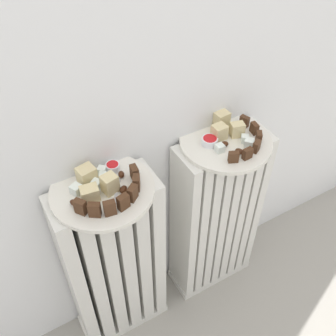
{
  "coord_description": "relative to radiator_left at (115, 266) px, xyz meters",
  "views": [
    {
      "loc": [
        -0.38,
        -0.39,
        1.4
      ],
      "look_at": [
        0.0,
        0.28,
        0.67
      ],
      "focal_mm": 41.9,
      "sensor_mm": 36.0,
      "label": 1
    }
  ],
  "objects": [
    {
      "name": "turkish_delight_right_2",
      "position": [
        0.42,
        -0.03,
        0.36
      ],
      "size": [
        0.03,
        0.03,
        0.02
      ],
      "primitive_type": "cube",
      "rotation": [
        0.0,
        0.0,
        0.95
      ],
      "color": "white",
      "rests_on": "plate_right"
    },
    {
      "name": "dark_cake_slice_left_5",
      "position": [
        0.08,
        -0.04,
        0.37
      ],
      "size": [
        0.03,
        0.03,
        0.04
      ],
      "primitive_type": "cube",
      "rotation": [
        0.0,
        0.0,
        1.05
      ],
      "color": "#472B19",
      "rests_on": "plate_left"
    },
    {
      "name": "dark_cake_slice_right_5",
      "position": [
        0.47,
        0.03,
        0.37
      ],
      "size": [
        0.02,
        0.03,
        0.03
      ],
      "primitive_type": "cube",
      "rotation": [
        0.0,
        0.0,
        1.89
      ],
      "color": "#472B19",
      "rests_on": "plate_right"
    },
    {
      "name": "turkish_delight_right_3",
      "position": [
        0.34,
        -0.03,
        0.36
      ],
      "size": [
        0.02,
        0.02,
        0.02
      ],
      "primitive_type": "cube",
      "rotation": [
        0.0,
        0.0,
        1.54
      ],
      "color": "white",
      "rests_on": "plate_right"
    },
    {
      "name": "turkish_delight_right_0",
      "position": [
        0.43,
        0.03,
        0.36
      ],
      "size": [
        0.03,
        0.03,
        0.02
      ],
      "primitive_type": "cube",
      "rotation": [
        0.0,
        0.0,
        0.87
      ],
      "color": "white",
      "rests_on": "plate_right"
    },
    {
      "name": "fork",
      "position": [
        0.03,
        -0.01,
        0.36
      ],
      "size": [
        0.05,
        0.09,
        0.0
      ],
      "color": "#B7B7BC",
      "rests_on": "plate_left"
    },
    {
      "name": "dark_cake_slice_left_3",
      "position": [
        0.02,
        -0.08,
        0.37
      ],
      "size": [
        0.03,
        0.02,
        0.04
      ],
      "primitive_type": "cube",
      "rotation": [
        0.0,
        0.0,
        0.24
      ],
      "color": "#472B19",
      "rests_on": "plate_left"
    },
    {
      "name": "marble_cake_slice_right_1",
      "position": [
        0.41,
        0.06,
        0.38
      ],
      "size": [
        0.04,
        0.03,
        0.05
      ],
      "primitive_type": "cube",
      "rotation": [
        0.0,
        0.0,
        0.07
      ],
      "color": "beige",
      "rests_on": "plate_right"
    },
    {
      "name": "medjool_date_right_1",
      "position": [
        0.36,
        -0.02,
        0.36
      ],
      "size": [
        0.03,
        0.02,
        0.01
      ],
      "primitive_type": "ellipsoid",
      "rotation": [
        0.0,
        0.0,
        2.91
      ],
      "color": "#3D1E0F",
      "rests_on": "plate_right"
    },
    {
      "name": "marble_cake_slice_right_0",
      "position": [
        0.42,
        0.0,
        0.37
      ],
      "size": [
        0.05,
        0.04,
        0.04
      ],
      "primitive_type": "cube",
      "rotation": [
        0.0,
        0.0,
        -0.28
      ],
      "color": "beige",
      "rests_on": "plate_right"
    },
    {
      "name": "radiator_left",
      "position": [
        0.0,
        0.0,
        0.0
      ],
      "size": [
        0.31,
        0.13,
        0.67
      ],
      "color": "silver",
      "rests_on": "ground_plane"
    },
    {
      "name": "radiator_right",
      "position": [
        0.38,
        0.0,
        0.0
      ],
      "size": [
        0.31,
        0.13,
        0.67
      ],
      "color": "silver",
      "rests_on": "ground_plane"
    },
    {
      "name": "turkish_delight_right_1",
      "position": [
        0.42,
        -0.05,
        0.37
      ],
      "size": [
        0.03,
        0.03,
        0.02
      ],
      "primitive_type": "cube",
      "rotation": [
        0.0,
        0.0,
        0.7
      ],
      "color": "white",
      "rests_on": "plate_right"
    },
    {
      "name": "dark_cake_slice_right_3",
      "position": [
        0.46,
        -0.05,
        0.37
      ],
      "size": [
        0.03,
        0.03,
        0.03
      ],
      "primitive_type": "cube",
      "rotation": [
        0.0,
        0.0,
        0.97
      ],
      "color": "#472B19",
      "rests_on": "plate_right"
    },
    {
      "name": "jam_bowl_right",
      "position": [
        0.33,
        0.01,
        0.37
      ],
      "size": [
        0.05,
        0.05,
        0.02
      ],
      "color": "white",
      "rests_on": "plate_right"
    },
    {
      "name": "turkish_delight_left_1",
      "position": [
        -0.01,
        0.01,
        0.37
      ],
      "size": [
        0.03,
        0.03,
        0.02
      ],
      "primitive_type": "cube",
      "rotation": [
        0.0,
        0.0,
        0.69
      ],
      "color": "white",
      "rests_on": "plate_left"
    },
    {
      "name": "dark_cake_slice_right_0",
      "position": [
        0.35,
        -0.08,
        0.37
      ],
      "size": [
        0.03,
        0.02,
        0.03
      ],
      "primitive_type": "cube",
      "rotation": [
        0.0,
        0.0,
        -0.42
      ],
      "color": "#472B19",
      "rests_on": "plate_right"
    },
    {
      "name": "medjool_date_left_0",
      "position": [
        0.06,
        0.01,
        0.36
      ],
      "size": [
        0.02,
        0.03,
        0.02
      ],
      "primitive_type": "ellipsoid",
      "rotation": [
        0.0,
        0.0,
        1.21
      ],
      "color": "#3D1E0F",
      "rests_on": "plate_left"
    },
    {
      "name": "medjool_date_left_3",
      "position": [
        -0.01,
        0.07,
        0.36
      ],
      "size": [
        0.02,
        0.03,
        0.02
      ],
      "primitive_type": "ellipsoid",
      "rotation": [
        0.0,
        0.0,
        1.15
      ],
      "color": "#3D1E0F",
      "rests_on": "plate_left"
    },
    {
      "name": "marble_cake_slice_right_2",
      "position": [
        0.37,
        0.02,
        0.38
      ],
      "size": [
        0.04,
        0.04,
        0.04
      ],
      "primitive_type": "cube",
      "rotation": [
        0.0,
        0.0,
        0.04
      ],
      "color": "beige",
      "rests_on": "plate_right"
    },
    {
      "name": "jam_bowl_left",
      "position": [
        0.05,
        0.05,
        0.37
      ],
      "size": [
        0.04,
        0.04,
        0.02
      ],
      "color": "white",
      "rests_on": "plate_left"
    },
    {
      "name": "dark_cake_slice_left_4",
      "position": [
        0.05,
        -0.07,
        0.37
      ],
      "size": [
        0.03,
        0.03,
        0.04
      ],
      "primitive_type": "cube",
      "rotation": [
        0.0,
        0.0,
        0.64
      ],
      "color": "#472B19",
      "rests_on": "plate_left"
    },
    {
      "name": "dark_cake_slice_right_2",
      "position": [
        0.43,
        -0.08,
        0.37
      ],
      "size": [
        0.03,
        0.03,
        0.03
      ],
      "primitive_type": "cube",
      "rotation": [
        0.0,
        0.0,
        0.51
      ],
      "color": "#472B19",
      "rests_on": "plate_right"
    },
    {
      "name": "dark_cake_slice_left_2",
      "position": [
        -0.01,
        -0.09,
        0.37
      ],
      "size": [
        0.03,
        0.02,
        0.04
      ],
      "primitive_type": "cube",
      "rotation": [
        0.0,
        0.0,
        -0.17
      ],
      "color": "#472B19",
      "rests_on": "plate_left"
    },
    {
      "name": "marble_cake_slice_left_1",
      "position": [
        0.02,
        -0.02,
        0.38
      ],
      "size": [
        0.04,
        0.04,
        0.05
      ],
      "primitive_type": "cube",
      "rotation": [
        0.0,
        0.0,
        0.2
      ],
      "color": "beige",
      "rests_on": "plate_left"
    },
    {
      "name": "dark_cake_slice_left_0",
      "position": [
        -0.07,
        -0.05,
        0.37
      ],
      "size": [
        0.03,
        0.03,
        0.04
      ],
      "primitive_type": "cube",
      "rotation": [
        0.0,
        0.0,
        -0.98
      ],
      "color": "#472B19",
      "rests_on": "plate_left"
    },
    {
      "name": "dark_cake_slice_right_4",
      "position": [
        0.47,
        -0.01,
        0.37
      ],
      "size": [
        0.02,
        0.03,
        0.03
      ],
      "primitive_type": "cube",
      "rotation": [
        0.0,
        0.0,
        1.43
      ],
      "color": "#472B19",
      "rests_on": "plate_right"
    },
    {
      "name": "marble_cake_slice_left_2",
      "position": [
        -0.04,
        -0.02,
        0.37
      ],
      "size": [
        0.05,
        0.04,
        0.04
      ],
      "primitive_type": "cube",
      "rotation": [
        0.0,
        0.0,
        -0.13
      ],
      "color": "beige",
      "rests_on": "plate_left"
    },
    {
      "name": "dark_cake_slice_right_1",
      "position": [
        0.39,
        -0.09,
        0.37
      ],
      "size": [
        0.03,
        0.02,
        0.03
      ],
      "primitive_type": "cube",
      "rotation": [
        0.0,
        0.0,
        0.04
      ],
      "color": "#472B19",
      "rests_on": "plate_right"
    },
    {
      "name": "dark_cake_slice_left_6",
      "position": [
        0.09,
        -0.01,
        0.37
      ],
      "size": [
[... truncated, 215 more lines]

